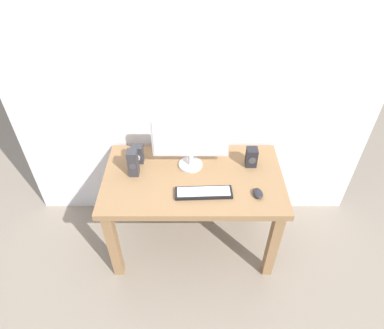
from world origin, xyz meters
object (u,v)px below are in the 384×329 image
Objects in this scene: keyboard_primary at (203,193)px; desk at (193,188)px; speaker_right at (251,157)px; monitor at (190,141)px; speaker_left at (133,163)px; audio_controller at (137,154)px; mouse at (258,193)px.

desk is at bearing 112.63° from keyboard_primary.
keyboard_primary is at bearing -139.74° from speaker_right.
monitor is 0.48m from speaker_right.
audio_controller is at bearing 84.72° from speaker_left.
keyboard_primary is at bearing 172.44° from mouse.
monitor is 5.52× the size of mouse.
audio_controller is (-0.50, 0.35, 0.06)m from keyboard_primary.
speaker_left reaches higher than keyboard_primary.
audio_controller reaches higher than mouse.
speaker_right is 1.01× the size of audio_controller.
speaker_left is at bearing 157.48° from keyboard_primary.
monitor is 0.39m from keyboard_primary.
audio_controller is (-0.40, 0.04, -0.15)m from monitor.
keyboard_primary is (0.07, -0.18, 0.13)m from desk.
speaker_right is (0.37, 0.31, 0.06)m from keyboard_primary.
desk is at bearing -81.85° from monitor.
monitor is at bearing 106.61° from keyboard_primary.
speaker_left is at bearing -95.28° from audio_controller.
mouse is at bearing -14.06° from speaker_left.
keyboard_primary is at bearing -35.07° from audio_controller.
keyboard_primary is 2.64× the size of speaker_right.
desk is 3.30× the size of keyboard_primary.
audio_controller is at bearing 151.66° from mouse.
speaker_left reaches higher than mouse.
mouse is 0.67× the size of audio_controller.
desk is 0.23m from keyboard_primary.
speaker_right reaches higher than mouse.
audio_controller is at bearing 174.61° from monitor.
speaker_right is at bearing 40.26° from keyboard_primary.
keyboard_primary is at bearing -22.52° from speaker_left.
mouse is 0.95m from audio_controller.
desk is 0.49m from audio_controller.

